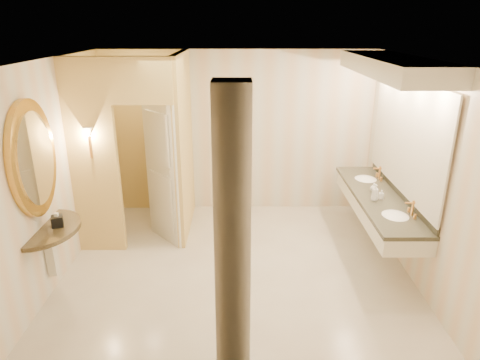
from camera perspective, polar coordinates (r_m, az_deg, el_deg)
The scene contains 16 objects.
floor at distance 5.88m, azimuth -0.48°, elevation -11.47°, with size 4.50×4.50×0.00m, color beige.
ceiling at distance 5.01m, azimuth -0.58°, elevation 15.77°, with size 4.50×4.50×0.00m, color silver.
wall_back at distance 7.21m, azimuth -0.43°, elevation 6.31°, with size 4.50×0.02×2.70m, color beige.
wall_front at distance 3.47m, azimuth -0.72°, elevation -9.94°, with size 4.50×0.02×2.70m, color beige.
wall_left at distance 5.77m, azimuth -23.50°, elevation 0.94°, with size 0.02×4.00×2.70m, color beige.
wall_right at distance 5.74m, azimuth 22.56°, elevation 0.99°, with size 0.02×4.00×2.70m, color beige.
toilet_closet at distance 6.31m, azimuth -10.87°, elevation 4.21°, with size 1.50×1.55×2.70m.
wall_sconce at distance 5.93m, azimuth -19.56°, elevation 5.83°, with size 0.14×0.14×0.42m.
vanity at distance 5.92m, azimuth 19.09°, elevation 4.83°, with size 0.75×2.60×2.09m.
console_shelf at distance 5.28m, azimuth -25.36°, elevation -1.13°, with size 1.01×1.01×1.95m.
pillar at distance 3.64m, azimuth -0.98°, elevation -8.35°, with size 0.30×0.30×2.70m, color beige.
tissue_box at distance 5.39m, azimuth -23.18°, elevation -5.07°, with size 0.13×0.13×0.13m, color black.
toilet at distance 7.38m, azimuth -9.00°, elevation -1.92°, with size 0.38×0.66×0.67m, color white.
soap_bottle_a at distance 6.00m, azimuth 18.32°, elevation -1.85°, with size 0.06×0.06×0.12m, color beige.
soap_bottle_b at distance 6.24m, azimuth 17.41°, elevation -0.92°, with size 0.09×0.09×0.12m, color silver.
soap_bottle_c at distance 5.90m, azimuth 17.56°, elevation -1.59°, with size 0.09×0.09×0.23m, color #C6B28C.
Camera 1 is at (0.03, -5.00, 3.10)m, focal length 32.00 mm.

